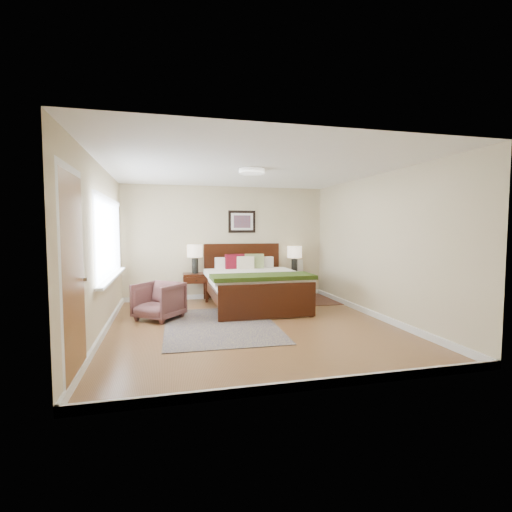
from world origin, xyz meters
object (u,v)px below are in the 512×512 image
bed (253,279)px  lamp_left (195,254)px  nightstand_left (195,279)px  lamp_right (295,255)px  rug_persian (220,325)px  armchair (159,301)px  nightstand_right (295,282)px

bed → lamp_left: size_ratio=3.67×
nightstand_left → lamp_left: (0.00, 0.02, 0.55)m
bed → lamp_right: bearing=36.3°
lamp_right → rug_persian: (-2.03, -2.15, -0.97)m
bed → armchair: 1.93m
bed → armchair: (-1.81, -0.63, -0.24)m
bed → rug_persian: (-0.84, -1.28, -0.55)m
nightstand_left → rug_persian: bearing=-83.8°
nightstand_left → nightstand_right: 2.27m
nightstand_left → rug_persian: (0.23, -2.13, -0.47)m
nightstand_right → armchair: bearing=-153.7°
lamp_left → nightstand_right: bearing=-0.3°
rug_persian → nightstand_left: bearing=97.9°
lamp_right → rug_persian: bearing=-133.3°
nightstand_right → rug_persian: size_ratio=0.22×
lamp_left → lamp_right: (2.26, 0.00, -0.06)m
lamp_right → rug_persian: 3.11m
nightstand_right → lamp_right: (-0.00, 0.01, 0.63)m
bed → rug_persian: bed is taller
lamp_left → armchair: lamp_left is taller
rug_persian → lamp_left: bearing=97.8°
bed → nightstand_left: (-1.07, 0.85, -0.08)m
armchair → nightstand_right: bearing=65.3°
bed → nightstand_right: bearing=35.9°
lamp_left → armchair: bearing=-116.3°
nightstand_left → lamp_left: bearing=90.0°
lamp_left → lamp_right: bearing=0.0°
bed → lamp_left: bed is taller
armchair → rug_persian: bearing=4.9°
bed → nightstand_right: 1.48m
bed → lamp_right: bed is taller
nightstand_left → lamp_right: size_ratio=0.99×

